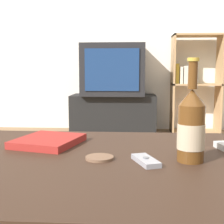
# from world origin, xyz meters

# --- Properties ---
(back_wall) EXTENTS (8.00, 0.05, 2.60)m
(back_wall) POSITION_xyz_m (0.00, 3.02, 1.30)
(back_wall) COLOR silver
(back_wall) RESTS_ON ground_plane
(coffee_table) EXTENTS (1.39, 0.80, 0.47)m
(coffee_table) POSITION_xyz_m (0.00, 0.00, 0.41)
(coffee_table) COLOR #332116
(coffee_table) RESTS_ON ground_plane
(tv_stand) EXTENTS (0.97, 0.46, 0.45)m
(tv_stand) POSITION_xyz_m (-0.05, 2.72, 0.22)
(tv_stand) COLOR black
(tv_stand) RESTS_ON ground_plane
(television) EXTENTS (0.70, 0.61, 0.57)m
(television) POSITION_xyz_m (-0.05, 2.72, 0.74)
(television) COLOR black
(television) RESTS_ON tv_stand
(bookshelf) EXTENTS (0.55, 0.30, 1.14)m
(bookshelf) POSITION_xyz_m (0.87, 2.81, 0.60)
(bookshelf) COLOR tan
(bookshelf) RESTS_ON ground_plane
(beer_bottle) EXTENTS (0.08, 0.08, 0.29)m
(beer_bottle) POSITION_xyz_m (0.34, -0.02, 0.57)
(beer_bottle) COLOR #563314
(beer_bottle) RESTS_ON coffee_table
(cell_phone) EXTENTS (0.08, 0.12, 0.02)m
(cell_phone) POSITION_xyz_m (0.21, -0.04, 0.47)
(cell_phone) COLOR gray
(cell_phone) RESTS_ON coffee_table
(coaster) EXTENTS (0.08, 0.08, 0.01)m
(coaster) POSITION_xyz_m (0.08, -0.01, 0.47)
(coaster) COLOR brown
(coaster) RESTS_ON coffee_table
(table_book) EXTENTS (0.25, 0.26, 0.02)m
(table_book) POSITION_xyz_m (-0.12, 0.16, 0.48)
(table_book) COLOR maroon
(table_book) RESTS_ON coffee_table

